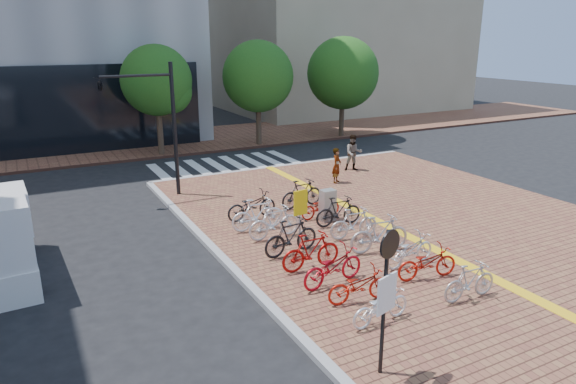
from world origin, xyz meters
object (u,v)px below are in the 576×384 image
bike_6 (258,214)px  bike_13 (339,211)px  bike_2 (333,267)px  notice_sign (386,286)px  pedestrian_a (337,165)px  bike_9 (427,263)px  bike_12 (354,223)px  yellow_sign (300,208)px  pedestrian_b (353,153)px  bike_3 (311,251)px  bike_1 (359,285)px  traffic_light_pole (141,107)px  bike_10 (410,250)px  bike_11 (379,234)px  bike_14 (321,207)px  utility_box (328,205)px  bike_4 (291,237)px  bike_7 (252,205)px  bike_0 (380,306)px  bike_8 (470,282)px  bike_15 (302,193)px  bike_5 (274,222)px

bike_6 → bike_13: bike_6 is taller
bike_2 → notice_sign: size_ratio=0.64×
pedestrian_a → bike_9: bearing=-147.0°
bike_12 → yellow_sign: yellow_sign is taller
pedestrian_a → pedestrian_b: size_ratio=0.90×
bike_3 → pedestrian_a: (5.55, 7.23, 0.24)m
bike_1 → traffic_light_pole: size_ratio=0.31×
bike_10 → bike_13: size_ratio=1.01×
bike_11 → notice_sign: notice_sign is taller
bike_14 → yellow_sign: 2.85m
bike_9 → traffic_light_pole: bearing=34.6°
bike_3 → utility_box: (2.56, 3.20, 0.02)m
bike_9 → bike_12: size_ratio=1.03×
bike_10 → pedestrian_a: 8.82m
bike_9 → bike_4: bearing=48.2°
bike_7 → bike_14: (2.24, -1.07, -0.09)m
bike_0 → traffic_light_pole: bearing=7.2°
bike_8 → pedestrian_b: bearing=-19.8°
bike_7 → bike_13: 3.13m
bike_4 → bike_6: size_ratio=1.01×
yellow_sign → notice_sign: (-1.71, -6.32, 0.63)m
bike_14 → bike_7: bearing=62.5°
pedestrian_b → utility_box: 7.41m
bike_13 → bike_4: bearing=122.3°
bike_9 → bike_15: 6.88m
bike_2 → pedestrian_a: (5.51, 8.30, 0.28)m
traffic_light_pole → bike_2: bearing=-75.8°
bike_11 → bike_4: bearing=74.3°
bike_11 → bike_13: 2.51m
bike_0 → pedestrian_a: bearing=-32.4°
notice_sign → bike_4: bearing=78.9°
bike_8 → yellow_sign: (-2.05, 4.97, 0.78)m
pedestrian_b → utility_box: bearing=-108.5°
pedestrian_a → bike_6: bearing=175.2°
bike_1 → pedestrian_b: (7.38, 10.88, 0.44)m
bike_5 → utility_box: size_ratio=1.62×
bike_14 → yellow_sign: bearing=133.3°
bike_0 → utility_box: bearing=-26.3°
bike_13 → pedestrian_a: 5.50m
bike_1 → bike_4: size_ratio=0.89×
bike_0 → bike_5: bike_5 is taller
bike_9 → pedestrian_b: pedestrian_b is taller
bike_13 → pedestrian_b: 7.85m
bike_1 → bike_2: size_ratio=0.87×
bike_4 → bike_6: bearing=-5.4°
bike_1 → bike_15: bike_15 is taller
bike_1 → bike_8: 2.76m
bike_3 → pedestrian_b: pedestrian_b is taller
bike_0 → bike_9: bike_9 is taller
bike_8 → traffic_light_pole: size_ratio=0.30×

